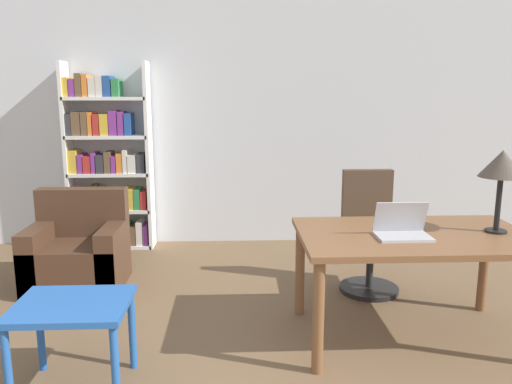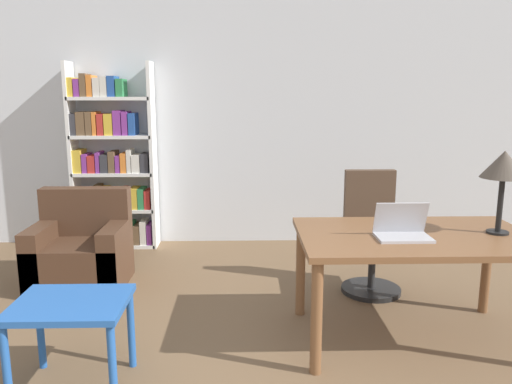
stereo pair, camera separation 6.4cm
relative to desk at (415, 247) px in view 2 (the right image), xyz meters
The scene contains 8 objects.
wall_back 2.70m from the desk, 113.00° to the left, with size 8.00×0.06×2.70m.
desk is the anchor object (origin of this frame).
laptop 0.20m from the desk, 145.11° to the right, with size 0.34×0.22×0.23m.
table_lamp 0.77m from the desk, ahead, with size 0.29×0.29×0.55m.
office_chair 0.93m from the desk, 93.58° to the left, with size 0.50×0.50×1.02m.
side_table_blue 2.18m from the desk, 165.94° to the right, with size 0.62×0.51×0.53m.
armchair 2.81m from the desk, 157.32° to the left, with size 0.79×0.65×0.83m.
bookshelf 3.39m from the desk, 139.22° to the left, with size 0.89×0.28×1.99m.
Camera 2 is at (-0.12, -1.03, 1.66)m, focal length 35.00 mm.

